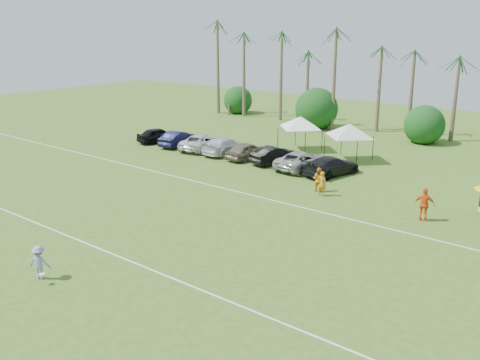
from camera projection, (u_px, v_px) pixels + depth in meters
The scene contains 27 objects.
ground at pixel (42, 251), 27.44m from camera, with size 120.00×120.00×0.00m, color #40651E.
field_lines at pixel (157, 209), 33.44m from camera, with size 80.00×12.10×0.01m.
palm_tree_0 at pixel (210, 53), 66.95m from camera, with size 2.40×2.40×8.90m.
palm_tree_1 at pixel (241, 47), 63.72m from camera, with size 2.40×2.40×9.90m.
palm_tree_2 at pixel (276, 41), 60.49m from camera, with size 2.40×2.40×10.90m.
palm_tree_3 at pixel (306, 33), 57.86m from camera, with size 2.40×2.40×11.90m.
palm_tree_4 at pixel (338, 59), 56.21m from camera, with size 2.40×2.40×8.90m.
palm_tree_5 at pixel (374, 52), 53.57m from camera, with size 2.40×2.40×9.90m.
palm_tree_6 at pixel (414, 44), 50.94m from camera, with size 2.40×2.40×10.90m.
palm_tree_7 at pixel (458, 36), 48.31m from camera, with size 2.40×2.40×11.90m.
bush_tree_0 at pixel (234, 100), 67.53m from camera, with size 4.00×4.00×4.00m.
bush_tree_1 at pixel (324, 110), 59.77m from camera, with size 4.00×4.00×4.00m.
bush_tree_2 at pixel (430, 122), 52.61m from camera, with size 4.00×4.00×4.00m.
sideline_player_a at pixel (322, 184), 35.85m from camera, with size 0.63×0.41×1.72m, color orange.
sideline_player_b at pixel (318, 179), 36.87m from camera, with size 0.82×0.64×1.68m, color orange.
sideline_player_c at pixel (424, 204), 31.32m from camera, with size 1.18×0.49×2.01m, color orange.
canopy_tent_left at pixel (301, 117), 48.02m from camera, with size 4.48×4.48×3.63m.
canopy_tent_right at pixel (350, 124), 44.23m from camera, with size 4.57×4.57×3.70m.
frisbee_player at pixel (39, 262), 24.26m from camera, with size 1.33×1.00×1.61m.
parked_car_0 at pixel (158, 135), 51.92m from camera, with size 1.70×4.22×1.44m, color black.
parked_car_1 at pixel (179, 139), 50.33m from camera, with size 1.52×4.36×1.44m, color black.
parked_car_2 at pixel (202, 142), 48.94m from camera, with size 2.39×5.17×1.44m, color silver.
parked_car_3 at pixel (225, 146), 47.42m from camera, with size 2.01×4.95×1.44m, color silver.
parked_car_4 at pixel (247, 151), 45.59m from camera, with size 1.70×4.22×1.44m, color #7E6F5B.
parked_car_5 at pixel (275, 155), 44.14m from camera, with size 1.52×4.36×1.44m, color black.
parked_car_6 at pixel (302, 160), 42.45m from camera, with size 2.39×5.17×1.44m, color #A7A7A7.
parked_car_7 at pixel (332, 166), 40.82m from camera, with size 2.01×4.95×1.44m, color black.
Camera 1 is at (23.71, -13.43, 11.31)m, focal length 40.00 mm.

